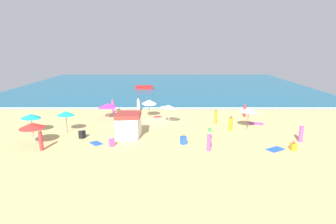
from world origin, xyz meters
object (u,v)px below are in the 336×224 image
beach_umbrella_4 (248,110)px  beachgoer_1 (111,142)px  beach_umbrella_2 (65,113)px  beach_umbrella_6 (32,125)px  beachgoer_9 (215,117)px  beachgoer_7 (301,133)px  beachgoer_3 (244,111)px  beach_umbrella_5 (168,107)px  beachgoer_10 (183,140)px  small_boat_0 (144,87)px  beachgoer_2 (209,134)px  beachgoer_12 (112,106)px  beachgoer_4 (293,146)px  beachgoer_6 (209,142)px  lifeguard_cabana (128,125)px  beach_umbrella_1 (149,102)px  beachgoer_0 (82,134)px  beachgoer_11 (230,124)px  beachgoer_8 (138,105)px  beach_umbrella_3 (107,105)px  beachgoer_5 (40,141)px  beach_umbrella_0 (30,116)px

beach_umbrella_4 → beachgoer_1: bearing=-159.2°
beach_umbrella_2 → beach_umbrella_6: beach_umbrella_2 is taller
beachgoer_9 → beachgoer_7: bearing=-41.3°
beach_umbrella_2 → beachgoer_3: (19.68, 6.21, -1.25)m
beach_umbrella_5 → beach_umbrella_4: bearing=-11.6°
beachgoer_10 → small_boat_0: beachgoer_10 is taller
beachgoer_1 → beachgoer_2: size_ratio=0.58×
beach_umbrella_4 → beachgoer_12: 17.12m
beachgoer_4 → beachgoer_6: beachgoer_6 is taller
lifeguard_cabana → beach_umbrella_1: lifeguard_cabana is taller
beachgoer_0 → beachgoer_11: size_ratio=0.61×
beachgoer_8 → beachgoer_9: 11.10m
beach_umbrella_3 → beachgoer_1: size_ratio=3.21×
beach_umbrella_4 → beachgoer_8: beach_umbrella_4 is taller
beachgoer_8 → beachgoer_11: size_ratio=1.12×
beach_umbrella_1 → beachgoer_5: bearing=-127.9°
beach_umbrella_0 → beachgoer_7: 25.95m
beach_umbrella_6 → beachgoer_4: 22.65m
beach_umbrella_6 → beachgoer_10: bearing=0.5°
lifeguard_cabana → beach_umbrella_2: (-6.46, 1.41, 0.80)m
beach_umbrella_3 → beach_umbrella_5: beach_umbrella_5 is taller
beachgoer_5 → beachgoer_10: 12.15m
beach_umbrella_1 → beachgoer_1: (-2.66, -9.84, -1.55)m
beach_umbrella_0 → beachgoer_6: (17.08, -4.80, -0.98)m
lifeguard_cabana → beach_umbrella_2: 6.66m
beach_umbrella_2 → beachgoer_2: beach_umbrella_2 is taller
beach_umbrella_2 → beach_umbrella_6: size_ratio=0.77×
beachgoer_1 → beachgoer_10: bearing=4.8°
beach_umbrella_3 → beachgoer_4: size_ratio=3.73×
beachgoer_1 → beachgoer_8: size_ratio=0.53×
beach_umbrella_1 → beach_umbrella_2: size_ratio=1.00×
beach_umbrella_4 → beachgoer_4: beach_umbrella_4 is taller
beach_umbrella_1 → beachgoer_9: 8.20m
beachgoer_5 → beachgoer_8: bearing=64.5°
beach_umbrella_3 → beach_umbrella_2: bearing=-119.0°
beachgoer_9 → beachgoer_8: bearing=147.0°
beach_umbrella_4 → beach_umbrella_6: 20.88m
beach_umbrella_5 → beach_umbrella_1: bearing=127.6°
beach_umbrella_3 → beachgoer_5: 10.87m
beachgoer_6 → beachgoer_10: 2.64m
beach_umbrella_3 → beach_umbrella_6: size_ratio=0.99×
beachgoer_2 → beachgoer_7: 8.35m
beachgoer_2 → beach_umbrella_2: bearing=168.7°
beach_umbrella_2 → beachgoer_5: bearing=-95.2°
beach_umbrella_6 → beachgoer_11: beach_umbrella_6 is taller
beach_umbrella_1 → beachgoer_8: (-1.68, 3.28, -1.14)m
beachgoer_3 → beachgoer_8: beachgoer_8 is taller
beach_umbrella_1 → beach_umbrella_4: (10.67, -4.77, 0.11)m
beachgoer_1 → beachgoer_9: (10.29, 7.08, 0.39)m
beachgoer_0 → beachgoer_8: beachgoer_8 is taller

